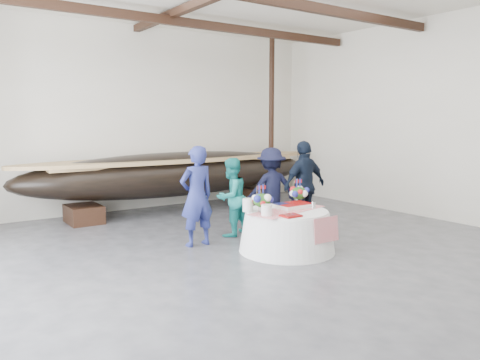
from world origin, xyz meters
TOP-DOWN VIEW (x-y plane):
  - floor at (0.00, 0.00)m, footprint 10.00×12.00m
  - wall_back at (0.00, 6.00)m, footprint 10.00×0.02m
  - pavilion_structure at (0.00, 0.86)m, footprint 9.80×11.76m
  - longboat_display at (0.66, 5.08)m, footprint 7.72×1.54m
  - banquet_table at (0.54, 0.90)m, footprint 1.62×1.62m
  - tabletop_items at (0.55, 1.08)m, footprint 1.59×1.04m
  - guest_woman_blue at (-0.54, 2.08)m, footprint 0.66×0.44m
  - guest_woman_teal at (0.35, 2.33)m, footprint 0.86×0.75m
  - guest_man_left at (1.32, 2.32)m, footprint 1.19×0.86m
  - guest_man_right at (1.86, 1.92)m, footprint 1.07×0.48m

SIDE VIEW (x-z plane):
  - floor at x=0.00m, z-range -0.01..0.01m
  - banquet_table at x=0.54m, z-range 0.00..0.70m
  - guest_woman_teal at x=0.35m, z-range 0.00..1.50m
  - guest_man_left at x=1.32m, z-range 0.00..1.66m
  - tabletop_items at x=0.55m, z-range 0.65..1.05m
  - guest_woman_blue at x=-0.54m, z-range 0.00..1.77m
  - guest_man_right at x=1.86m, z-range 0.00..1.81m
  - longboat_display at x=0.66m, z-range 0.20..1.65m
  - wall_back at x=0.00m, z-range 0.00..4.50m
  - pavilion_structure at x=0.00m, z-range 1.75..6.25m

